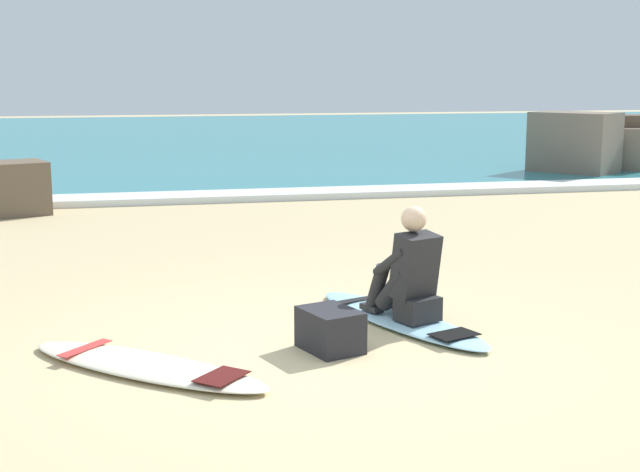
{
  "coord_description": "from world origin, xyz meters",
  "views": [
    {
      "loc": [
        -1.4,
        -6.29,
        2.08
      ],
      "look_at": [
        0.43,
        1.8,
        0.55
      ],
      "focal_mm": 49.48,
      "sensor_mm": 36.0,
      "label": 1
    }
  ],
  "objects_px": {
    "surfer_seated": "(409,275)",
    "beach_bag": "(330,330)",
    "surfboard_main": "(400,319)",
    "surfboard_spare_near": "(146,366)",
    "shoreline_rock": "(11,188)"
  },
  "relations": [
    {
      "from": "beach_bag",
      "to": "shoreline_rock",
      "type": "bearing_deg",
      "value": 112.73
    },
    {
      "from": "beach_bag",
      "to": "surfer_seated",
      "type": "bearing_deg",
      "value": 32.16
    },
    {
      "from": "shoreline_rock",
      "to": "beach_bag",
      "type": "relative_size",
      "value": 2.04
    },
    {
      "from": "surfboard_main",
      "to": "beach_bag",
      "type": "relative_size",
      "value": 4.58
    },
    {
      "from": "surfer_seated",
      "to": "surfboard_spare_near",
      "type": "xyz_separation_m",
      "value": [
        -2.18,
        -0.66,
        -0.4
      ]
    },
    {
      "from": "surfboard_main",
      "to": "surfer_seated",
      "type": "height_order",
      "value": "surfer_seated"
    },
    {
      "from": "surfboard_spare_near",
      "to": "beach_bag",
      "type": "xyz_separation_m",
      "value": [
        1.39,
        0.17,
        0.12
      ]
    },
    {
      "from": "surfboard_spare_near",
      "to": "surfer_seated",
      "type": "bearing_deg",
      "value": 16.92
    },
    {
      "from": "surfboard_main",
      "to": "surfer_seated",
      "type": "bearing_deg",
      "value": -71.8
    },
    {
      "from": "surfboard_spare_near",
      "to": "shoreline_rock",
      "type": "bearing_deg",
      "value": 102.82
    },
    {
      "from": "shoreline_rock",
      "to": "surfer_seated",
      "type": "bearing_deg",
      "value": -60.67
    },
    {
      "from": "surfboard_main",
      "to": "beach_bag",
      "type": "xyz_separation_m",
      "value": [
        -0.75,
        -0.6,
        0.12
      ]
    },
    {
      "from": "surfboard_spare_near",
      "to": "shoreline_rock",
      "type": "xyz_separation_m",
      "value": [
        -1.73,
        7.62,
        0.36
      ]
    },
    {
      "from": "surfer_seated",
      "to": "beach_bag",
      "type": "distance_m",
      "value": 0.97
    },
    {
      "from": "surfer_seated",
      "to": "beach_bag",
      "type": "height_order",
      "value": "surfer_seated"
    }
  ]
}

